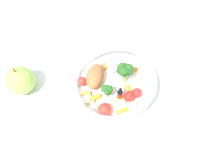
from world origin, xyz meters
TOP-DOWN VIEW (x-y plane):
  - ground_plane at (0.00, 0.00)m, footprint 2.40×2.40m
  - food_container at (-0.00, 0.01)m, footprint 0.21×0.21m
  - loose_apple at (-0.02, 0.23)m, footprint 0.07×0.07m
  - folded_napkin at (0.09, -0.21)m, footprint 0.15×0.17m

SIDE VIEW (x-z plane):
  - ground_plane at x=0.00m, z-range 0.00..0.00m
  - folded_napkin at x=0.09m, z-range 0.00..0.01m
  - food_container at x=0.00m, z-range 0.00..0.06m
  - loose_apple at x=-0.02m, z-range -0.01..0.08m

